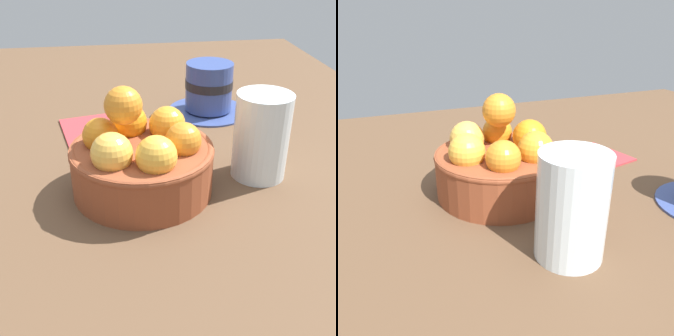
% 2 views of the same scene
% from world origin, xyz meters
% --- Properties ---
extents(ground_plane, '(1.47, 0.94, 0.03)m').
position_xyz_m(ground_plane, '(0.00, 0.00, -0.02)').
color(ground_plane, brown).
extents(terracotta_bowl, '(0.17, 0.17, 0.13)m').
position_xyz_m(terracotta_bowl, '(0.00, 0.00, 0.04)').
color(terracotta_bowl, brown).
rests_on(terracotta_bowl, ground_plane).
extents(water_glass, '(0.07, 0.07, 0.11)m').
position_xyz_m(water_glass, '(0.02, -0.15, 0.06)').
color(water_glass, silver).
rests_on(water_glass, ground_plane).
extents(folded_napkin, '(0.13, 0.12, 0.01)m').
position_xyz_m(folded_napkin, '(0.19, 0.06, 0.00)').
color(folded_napkin, '#B23338').
rests_on(folded_napkin, ground_plane).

